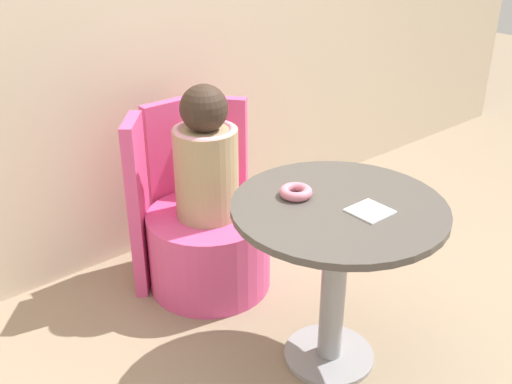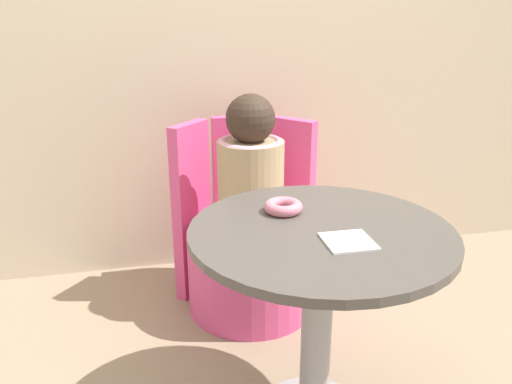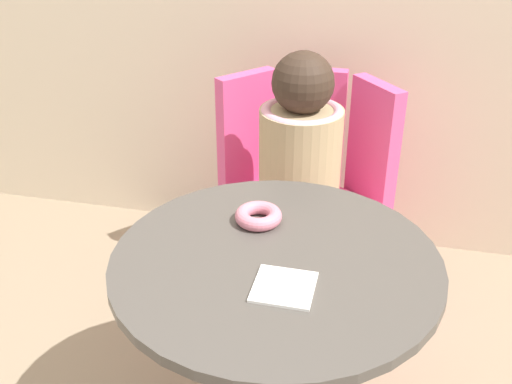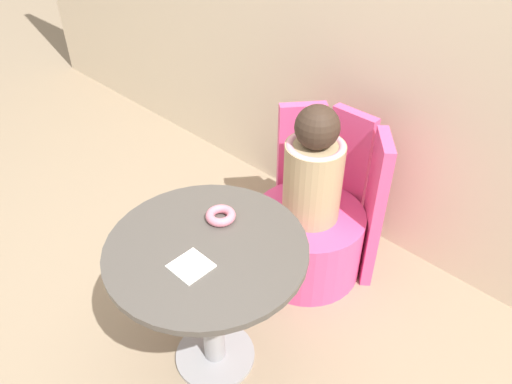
{
  "view_description": "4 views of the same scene",
  "coord_description": "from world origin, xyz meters",
  "px_view_note": "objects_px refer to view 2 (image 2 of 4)",
  "views": [
    {
      "loc": [
        -1.22,
        -1.17,
        1.54
      ],
      "look_at": [
        0.02,
        0.31,
        0.58
      ],
      "focal_mm": 42.0,
      "sensor_mm": 36.0,
      "label": 1
    },
    {
      "loc": [
        -0.33,
        -1.18,
        1.17
      ],
      "look_at": [
        -0.01,
        0.31,
        0.63
      ],
      "focal_mm": 35.0,
      "sensor_mm": 36.0,
      "label": 2
    },
    {
      "loc": [
        0.29,
        -1.06,
        1.38
      ],
      "look_at": [
        -0.01,
        0.25,
        0.64
      ],
      "focal_mm": 42.0,
      "sensor_mm": 36.0,
      "label": 3
    },
    {
      "loc": [
        1.08,
        -0.81,
        1.84
      ],
      "look_at": [
        0.0,
        0.33,
        0.63
      ],
      "focal_mm": 35.0,
      "sensor_mm": 36.0,
      "label": 4
    }
  ],
  "objects_px": {
    "round_table": "(319,278)",
    "child_figure": "(251,172)",
    "donut": "(283,207)",
    "tub_chair": "(251,269)"
  },
  "relations": [
    {
      "from": "child_figure",
      "to": "donut",
      "type": "distance_m",
      "value": 0.54
    },
    {
      "from": "child_figure",
      "to": "donut",
      "type": "xyz_separation_m",
      "value": [
        -0.01,
        -0.54,
        0.06
      ]
    },
    {
      "from": "tub_chair",
      "to": "child_figure",
      "type": "distance_m",
      "value": 0.43
    },
    {
      "from": "round_table",
      "to": "donut",
      "type": "bearing_deg",
      "value": 117.23
    },
    {
      "from": "round_table",
      "to": "child_figure",
      "type": "xyz_separation_m",
      "value": [
        -0.05,
        0.67,
        0.11
      ]
    },
    {
      "from": "round_table",
      "to": "child_figure",
      "type": "bearing_deg",
      "value": 94.66
    },
    {
      "from": "child_figure",
      "to": "donut",
      "type": "height_order",
      "value": "child_figure"
    },
    {
      "from": "tub_chair",
      "to": "donut",
      "type": "height_order",
      "value": "donut"
    },
    {
      "from": "tub_chair",
      "to": "donut",
      "type": "bearing_deg",
      "value": -91.53
    },
    {
      "from": "child_figure",
      "to": "donut",
      "type": "relative_size",
      "value": 5.01
    }
  ]
}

